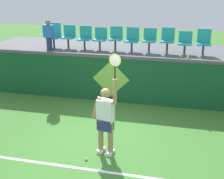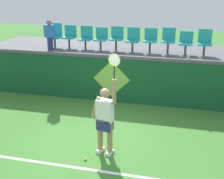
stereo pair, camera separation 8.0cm
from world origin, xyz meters
The scene contains 19 objects.
ground_plane centered at (0.00, 0.00, 0.00)m, with size 40.00×40.00×0.00m, color #3D752D.
court_back_wall centered at (0.00, 2.97, 0.75)m, with size 10.38×0.20×1.50m, color #144C28.
spectator_platform centered at (0.00, 4.21, 1.56)m, with size 10.38×2.58×0.12m, color #56565B.
court_baseline_stripe centered at (0.00, -1.13, 0.00)m, with size 9.34×0.08×0.01m, color white.
tennis_player centered at (0.36, -0.38, 0.94)m, with size 0.74×0.34×2.49m.
tennis_ball centered at (-0.01, -0.80, 0.03)m, with size 0.07×0.07×0.07m, color #D1E533.
water_bottle centered at (2.16, 3.05, 1.73)m, with size 0.07×0.07×0.20m, color white.
stadium_chair_0 centered at (-2.62, 3.71, 2.09)m, with size 0.44×0.42×0.88m.
stadium_chair_1 centered at (-2.06, 3.71, 2.08)m, with size 0.44×0.42×0.82m.
stadium_chair_2 centered at (-1.44, 3.71, 2.06)m, with size 0.44×0.42×0.81m.
stadium_chair_3 centered at (-0.88, 3.70, 2.05)m, with size 0.44×0.42×0.77m.
stadium_chair_4 centered at (-0.32, 3.70, 2.09)m, with size 0.44×0.42×0.83m.
stadium_chair_5 centered at (0.26, 3.71, 2.07)m, with size 0.44×0.42×0.81m.
stadium_chair_6 centered at (0.86, 3.70, 2.08)m, with size 0.44×0.42×0.81m.
stadium_chair_7 centered at (1.47, 3.71, 2.10)m, with size 0.44×0.42×0.85m.
stadium_chair_8 centered at (2.05, 3.70, 2.04)m, with size 0.44×0.42×0.74m.
stadium_chair_9 centered at (2.64, 3.71, 2.08)m, with size 0.44×0.42×0.84m.
spectator_0 centered at (-2.62, 3.24, 2.17)m, with size 0.34×0.20×1.06m.
wall_signage_mount centered at (-0.29, 2.87, 0.00)m, with size 1.27×0.01×1.46m.
Camera 2 is at (2.05, -6.55, 3.95)m, focal length 48.56 mm.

